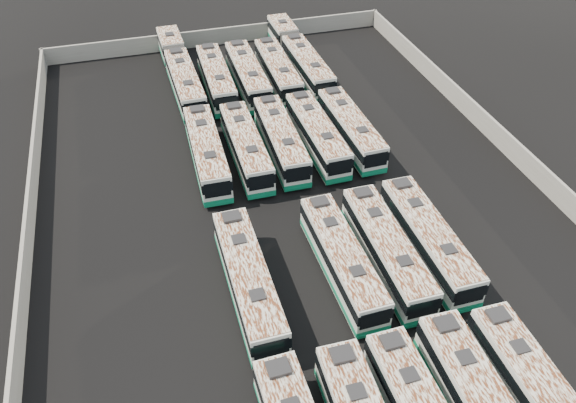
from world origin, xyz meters
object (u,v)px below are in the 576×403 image
at_px(bus_midback_left, 246,147).
at_px(bus_midback_right, 317,134).
at_px(bus_back_far_right, 299,55).
at_px(bus_front_far_right, 540,398).
at_px(bus_back_left, 216,79).
at_px(bus_back_center, 248,75).
at_px(bus_midback_far_right, 351,128).
at_px(bus_back_far_left, 180,71).
at_px(bus_midfront_right, 387,250).
at_px(bus_midback_center, 281,140).
at_px(bus_midfront_center, 342,259).
at_px(bus_midfront_far_left, 248,281).
at_px(bus_midback_far_left, 207,152).
at_px(bus_midfront_far_right, 428,239).
at_px(bus_back_right, 278,71).

relative_size(bus_midback_left, bus_midback_right, 0.99).
height_order(bus_midback_left, bus_back_far_right, bus_back_far_right).
distance_m(bus_front_far_right, bus_back_left, 46.41).
distance_m(bus_midback_right, bus_back_center, 14.44).
xyz_separation_m(bus_midback_far_right, bus_back_far_right, (-0.03, 17.41, 0.03)).
relative_size(bus_midback_left, bus_back_far_right, 0.64).
relative_size(bus_front_far_right, bus_back_far_left, 0.62).
relative_size(bus_midfront_right, bus_midback_far_right, 1.02).
distance_m(bus_midback_right, bus_midback_far_right, 3.59).
xyz_separation_m(bus_midback_center, bus_back_left, (-3.67, 14.14, 0.02)).
distance_m(bus_midfront_right, bus_midback_far_right, 17.28).
height_order(bus_midfront_center, bus_back_center, bus_back_center).
xyz_separation_m(bus_midfront_far_left, bus_back_left, (3.58, 31.14, -0.03)).
bearing_deg(bus_midback_far_left, bus_front_far_right, -63.40).
xyz_separation_m(bus_front_far_right, bus_midfront_right, (-3.63, 14.07, 0.02)).
bearing_deg(bus_midback_left, bus_midfront_right, -66.42).
xyz_separation_m(bus_midfront_far_right, bus_back_left, (-10.92, 30.86, 0.01)).
bearing_deg(bus_back_far_right, bus_midback_center, -113.20).
relative_size(bus_midfront_far_right, bus_midback_far_left, 0.99).
height_order(bus_midfront_center, bus_midback_center, bus_midback_center).
bearing_deg(bus_back_center, bus_midfront_far_left, -102.79).
bearing_deg(bus_midback_left, bus_back_far_right, 58.84).
relative_size(bus_midback_center, bus_back_right, 0.99).
height_order(bus_midback_center, bus_midback_far_right, bus_midback_center).
bearing_deg(bus_midback_left, bus_front_far_right, -70.35).
bearing_deg(bus_front_far_right, bus_midback_far_left, 115.50).
bearing_deg(bus_midback_left, bus_midfront_far_right, -56.55).
bearing_deg(bus_midback_far_left, bus_back_far_left, 91.56).
bearing_deg(bus_midback_center, bus_back_far_left, 114.44).
distance_m(bus_midfront_far_right, bus_midback_far_left, 22.11).
bearing_deg(bus_back_far_right, bus_midfront_far_right, -90.63).
height_order(bus_front_far_right, bus_midfront_far_right, bus_midfront_far_right).
relative_size(bus_midfront_right, bus_midback_center, 1.00).
xyz_separation_m(bus_midback_far_left, bus_back_left, (3.63, 14.21, -0.01)).
distance_m(bus_midback_center, bus_back_left, 14.61).
height_order(bus_midback_left, bus_back_right, bus_back_right).
bearing_deg(bus_midfront_far_right, bus_midfront_right, -177.02).
relative_size(bus_midback_far_left, bus_back_center, 0.99).
xyz_separation_m(bus_midfront_right, bus_midback_center, (-3.64, 16.90, -0.01)).
distance_m(bus_midback_center, bus_back_right, 14.31).
distance_m(bus_midfront_center, bus_midback_far_left, 18.31).
distance_m(bus_midfront_far_right, bus_midback_left, 19.72).
bearing_deg(bus_midfront_far_right, bus_back_right, 97.07).
relative_size(bus_midback_far_right, bus_back_right, 0.98).
bearing_deg(bus_midback_far_right, bus_midback_far_left, 179.18).
bearing_deg(bus_midback_right, bus_midback_left, -179.98).
height_order(bus_midfront_right, bus_midback_far_right, bus_midfront_right).
distance_m(bus_midback_far_left, bus_back_far_left, 17.34).
height_order(bus_back_far_left, bus_back_center, bus_back_center).
relative_size(bus_midfront_center, bus_midback_right, 0.98).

